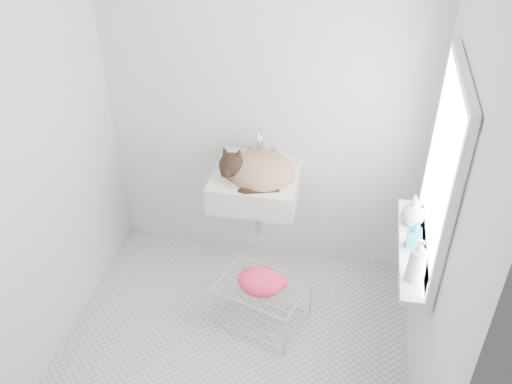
% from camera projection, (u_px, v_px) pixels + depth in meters
% --- Properties ---
extents(floor, '(2.20, 2.00, 0.02)m').
position_uv_depth(floor, '(233.00, 346.00, 3.65)').
color(floor, silver).
rests_on(floor, ground).
extents(back_wall, '(2.20, 0.02, 2.50)m').
position_uv_depth(back_wall, '(263.00, 103.00, 3.73)').
color(back_wall, silver).
rests_on(back_wall, ground).
extents(right_wall, '(0.02, 2.00, 2.50)m').
position_uv_depth(right_wall, '(447.00, 212.00, 2.75)').
color(right_wall, silver).
rests_on(right_wall, ground).
extents(left_wall, '(0.02, 2.00, 2.50)m').
position_uv_depth(left_wall, '(33.00, 165.00, 3.10)').
color(left_wall, silver).
rests_on(left_wall, ground).
extents(window_glass, '(0.01, 0.80, 1.00)m').
position_uv_depth(window_glass, '(445.00, 173.00, 2.86)').
color(window_glass, white).
rests_on(window_glass, right_wall).
extents(window_frame, '(0.04, 0.90, 1.10)m').
position_uv_depth(window_frame, '(442.00, 172.00, 2.86)').
color(window_frame, white).
rests_on(window_frame, right_wall).
extents(windowsill, '(0.16, 0.88, 0.04)m').
position_uv_depth(windowsill, '(413.00, 249.00, 3.17)').
color(windowsill, white).
rests_on(windowsill, right_wall).
extents(sink, '(0.58, 0.50, 0.23)m').
position_uv_depth(sink, '(256.00, 174.00, 3.75)').
color(sink, white).
rests_on(sink, back_wall).
extents(faucet, '(0.21, 0.15, 0.21)m').
position_uv_depth(faucet, '(261.00, 143.00, 3.82)').
color(faucet, silver).
rests_on(faucet, sink).
extents(cat, '(0.49, 0.40, 0.31)m').
position_uv_depth(cat, '(257.00, 171.00, 3.71)').
color(cat, '#A18169').
rests_on(cat, sink).
extents(wire_rack, '(0.63, 0.53, 0.32)m').
position_uv_depth(wire_rack, '(262.00, 304.00, 3.75)').
color(wire_rack, silver).
rests_on(wire_rack, floor).
extents(towel, '(0.32, 0.25, 0.12)m').
position_uv_depth(towel, '(261.00, 285.00, 3.60)').
color(towel, '#DC4302').
rests_on(towel, wire_rack).
extents(bottle_a, '(0.12, 0.12, 0.22)m').
position_uv_depth(bottle_a, '(413.00, 279.00, 2.94)').
color(bottle_a, white).
rests_on(bottle_a, windowsill).
extents(bottle_b, '(0.08, 0.08, 0.17)m').
position_uv_depth(bottle_b, '(412.00, 246.00, 3.16)').
color(bottle_b, teal).
rests_on(bottle_b, windowsill).
extents(bottle_c, '(0.15, 0.15, 0.18)m').
position_uv_depth(bottle_c, '(411.00, 223.00, 3.33)').
color(bottle_c, '#BBBEC2').
rests_on(bottle_c, windowsill).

